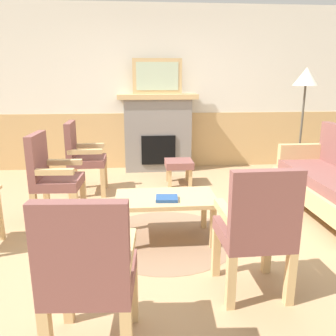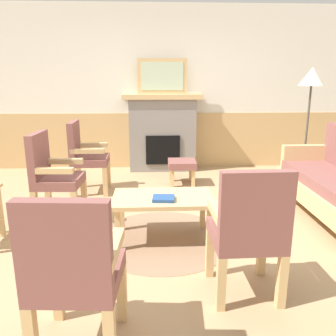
% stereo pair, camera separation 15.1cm
% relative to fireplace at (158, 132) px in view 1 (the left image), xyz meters
% --- Properties ---
extents(ground_plane, '(14.00, 14.00, 0.00)m').
position_rel_fireplace_xyz_m(ground_plane, '(0.00, -2.35, -0.65)').
color(ground_plane, tan).
extents(wall_back, '(7.20, 0.14, 2.70)m').
position_rel_fireplace_xyz_m(wall_back, '(0.00, 0.25, 0.66)').
color(wall_back, silver).
rests_on(wall_back, ground_plane).
extents(fireplace, '(1.30, 0.44, 1.28)m').
position_rel_fireplace_xyz_m(fireplace, '(0.00, 0.00, 0.00)').
color(fireplace, gray).
rests_on(fireplace, ground_plane).
extents(framed_picture, '(0.80, 0.04, 0.56)m').
position_rel_fireplace_xyz_m(framed_picture, '(0.00, 0.00, 0.91)').
color(framed_picture, tan).
rests_on(framed_picture, fireplace).
extents(coffee_table, '(0.96, 0.56, 0.44)m').
position_rel_fireplace_xyz_m(coffee_table, '(-0.08, -2.65, -0.27)').
color(coffee_table, tan).
rests_on(coffee_table, ground_plane).
extents(round_rug, '(1.38, 1.38, 0.01)m').
position_rel_fireplace_xyz_m(round_rug, '(-0.08, -2.65, -0.65)').
color(round_rug, '#896B51').
rests_on(round_rug, ground_plane).
extents(book_on_table, '(0.22, 0.19, 0.03)m').
position_rel_fireplace_xyz_m(book_on_table, '(-0.08, -2.75, -0.20)').
color(book_on_table, navy).
rests_on(book_on_table, coffee_table).
extents(footstool, '(0.40, 0.40, 0.36)m').
position_rel_fireplace_xyz_m(footstool, '(0.26, -0.86, -0.37)').
color(footstool, tan).
rests_on(footstool, ground_plane).
extents(armchair_near_fireplace, '(0.50, 0.50, 0.98)m').
position_rel_fireplace_xyz_m(armchair_near_fireplace, '(-1.27, -2.10, -0.11)').
color(armchair_near_fireplace, tan).
rests_on(armchair_near_fireplace, ground_plane).
extents(armchair_by_window_left, '(0.49, 0.49, 0.98)m').
position_rel_fireplace_xyz_m(armchair_by_window_left, '(-1.09, -1.15, -0.11)').
color(armchair_by_window_left, tan).
rests_on(armchair_by_window_left, ground_plane).
extents(armchair_front_left, '(0.51, 0.51, 0.98)m').
position_rel_fireplace_xyz_m(armchair_front_left, '(-0.61, -4.08, -0.11)').
color(armchair_front_left, tan).
rests_on(armchair_front_left, ground_plane).
extents(armchair_front_center, '(0.49, 0.49, 0.98)m').
position_rel_fireplace_xyz_m(armchair_front_center, '(0.48, -3.60, -0.11)').
color(armchair_front_center, tan).
rests_on(armchair_front_center, ground_plane).
extents(floor_lamp_by_couch, '(0.36, 0.36, 1.68)m').
position_rel_fireplace_xyz_m(floor_lamp_by_couch, '(2.07, -0.88, 0.80)').
color(floor_lamp_by_couch, '#332D28').
rests_on(floor_lamp_by_couch, ground_plane).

